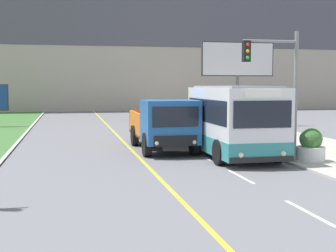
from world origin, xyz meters
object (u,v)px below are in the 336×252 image
at_px(traffic_light_mast, 279,79).
at_px(dump_truck, 165,126).
at_px(city_bus, 235,122).
at_px(planter_round_third, 241,130).
at_px(billboard_large, 238,62).
at_px(car_distant, 151,112).
at_px(planter_round_second, 271,137).
at_px(planter_round_near, 311,146).

bearing_deg(traffic_light_mast, dump_truck, 131.97).
height_order(city_bus, planter_round_third, city_bus).
relative_size(city_bus, planter_round_third, 4.86).
bearing_deg(city_bus, billboard_large, 69.14).
bearing_deg(car_distant, traffic_light_mast, -88.32).
bearing_deg(planter_round_second, planter_round_third, 91.31).
relative_size(city_bus, car_distant, 1.38).
height_order(city_bus, billboard_large, billboard_large).
bearing_deg(planter_round_third, billboard_large, 70.99).
height_order(dump_truck, planter_round_near, dump_truck).
relative_size(dump_truck, car_distant, 1.53).
relative_size(city_bus, dump_truck, 0.91).
distance_m(dump_truck, planter_round_near, 6.51).
distance_m(dump_truck, billboard_large, 15.04).
bearing_deg(dump_truck, car_distant, 81.79).
height_order(dump_truck, billboard_large, billboard_large).
relative_size(city_bus, traffic_light_mast, 1.15).
relative_size(dump_truck, billboard_large, 1.05).
relative_size(car_distant, planter_round_third, 3.51).
distance_m(traffic_light_mast, billboard_large, 16.91).
height_order(city_bus, planter_round_second, city_bus).
distance_m(city_bus, billboard_large, 15.76).
bearing_deg(car_distant, city_bus, -91.02).
distance_m(planter_round_second, planter_round_third, 3.70).
bearing_deg(city_bus, traffic_light_mast, -59.00).
xyz_separation_m(traffic_light_mast, planter_round_third, (1.32, 7.37, -2.70)).
bearing_deg(planter_round_near, traffic_light_mast, 179.05).
relative_size(billboard_large, planter_round_third, 5.11).
relative_size(dump_truck, planter_round_near, 4.97).
distance_m(car_distant, planter_round_third, 17.11).
bearing_deg(traffic_light_mast, planter_round_third, 79.88).
relative_size(car_distant, traffic_light_mast, 0.83).
xyz_separation_m(billboard_large, planter_round_second, (-2.98, -12.59, -4.16)).
bearing_deg(car_distant, planter_round_third, -83.19).
distance_m(traffic_light_mast, planter_round_near, 3.00).
xyz_separation_m(car_distant, planter_round_third, (2.03, -16.99, -0.07)).
xyz_separation_m(dump_truck, car_distant, (2.93, 20.31, -0.53)).
bearing_deg(planter_round_third, traffic_light_mast, -100.12).
bearing_deg(car_distant, billboard_large, -57.82).
bearing_deg(city_bus, planter_round_third, 66.25).
xyz_separation_m(dump_truck, planter_round_second, (5.04, -0.38, -0.59)).
height_order(car_distant, planter_round_third, car_distant).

